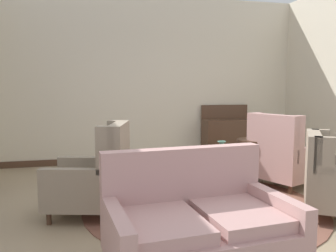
{
  "coord_description": "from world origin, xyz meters",
  "views": [
    {
      "loc": [
        -1.45,
        -3.68,
        1.48
      ],
      "look_at": [
        -0.39,
        0.55,
        0.99
      ],
      "focal_mm": 37.21,
      "sensor_mm": 36.0,
      "label": 1
    }
  ],
  "objects_px": {
    "armchair_far_left": "(96,178)",
    "side_table": "(253,157)",
    "armchair_beside_settee": "(282,157)",
    "coffee_table": "(220,178)",
    "settee": "(197,224)",
    "porcelain_vase": "(222,159)",
    "sideboard": "(228,136)"
  },
  "relations": [
    {
      "from": "coffee_table",
      "to": "settee",
      "type": "xyz_separation_m",
      "value": [
        -0.74,
        -1.31,
        0.01
      ]
    },
    {
      "from": "side_table",
      "to": "coffee_table",
      "type": "bearing_deg",
      "value": -134.21
    },
    {
      "from": "coffee_table",
      "to": "armchair_far_left",
      "type": "bearing_deg",
      "value": 174.99
    },
    {
      "from": "armchair_far_left",
      "to": "side_table",
      "type": "height_order",
      "value": "armchair_far_left"
    },
    {
      "from": "coffee_table",
      "to": "armchair_beside_settee",
      "type": "height_order",
      "value": "armchair_beside_settee"
    },
    {
      "from": "coffee_table",
      "to": "porcelain_vase",
      "type": "relative_size",
      "value": 2.12
    },
    {
      "from": "settee",
      "to": "armchair_beside_settee",
      "type": "distance_m",
      "value": 2.81
    },
    {
      "from": "settee",
      "to": "armchair_far_left",
      "type": "height_order",
      "value": "armchair_far_left"
    },
    {
      "from": "armchair_far_left",
      "to": "side_table",
      "type": "relative_size",
      "value": 1.58
    },
    {
      "from": "porcelain_vase",
      "to": "side_table",
      "type": "relative_size",
      "value": 0.53
    },
    {
      "from": "coffee_table",
      "to": "armchair_beside_settee",
      "type": "xyz_separation_m",
      "value": [
        1.25,
        0.67,
        0.08
      ]
    },
    {
      "from": "porcelain_vase",
      "to": "sideboard",
      "type": "xyz_separation_m",
      "value": [
        1.29,
        2.74,
        -0.14
      ]
    },
    {
      "from": "armchair_beside_settee",
      "to": "porcelain_vase",
      "type": "bearing_deg",
      "value": 96.68
    },
    {
      "from": "coffee_table",
      "to": "side_table",
      "type": "height_order",
      "value": "side_table"
    },
    {
      "from": "coffee_table",
      "to": "porcelain_vase",
      "type": "xyz_separation_m",
      "value": [
        -0.0,
        -0.03,
        0.25
      ]
    },
    {
      "from": "settee",
      "to": "side_table",
      "type": "relative_size",
      "value": 2.22
    },
    {
      "from": "settee",
      "to": "sideboard",
      "type": "distance_m",
      "value": 4.5
    },
    {
      "from": "settee",
      "to": "armchair_beside_settee",
      "type": "xyz_separation_m",
      "value": [
        1.99,
        1.97,
        0.06
      ]
    },
    {
      "from": "settee",
      "to": "side_table",
      "type": "xyz_separation_m",
      "value": [
        1.69,
        2.28,
        0.02
      ]
    },
    {
      "from": "porcelain_vase",
      "to": "side_table",
      "type": "distance_m",
      "value": 1.4
    },
    {
      "from": "armchair_beside_settee",
      "to": "sideboard",
      "type": "bearing_deg",
      "value": -23.49
    },
    {
      "from": "coffee_table",
      "to": "sideboard",
      "type": "height_order",
      "value": "sideboard"
    },
    {
      "from": "settee",
      "to": "side_table",
      "type": "height_order",
      "value": "settee"
    },
    {
      "from": "porcelain_vase",
      "to": "settee",
      "type": "bearing_deg",
      "value": -120.14
    },
    {
      "from": "armchair_beside_settee",
      "to": "coffee_table",
      "type": "bearing_deg",
      "value": 95.52
    },
    {
      "from": "porcelain_vase",
      "to": "armchair_beside_settee",
      "type": "bearing_deg",
      "value": 29.21
    },
    {
      "from": "settee",
      "to": "armchair_far_left",
      "type": "xyz_separation_m",
      "value": [
        -0.73,
        1.43,
        0.06
      ]
    },
    {
      "from": "armchair_far_left",
      "to": "side_table",
      "type": "xyz_separation_m",
      "value": [
        2.42,
        0.84,
        -0.04
      ]
    },
    {
      "from": "porcelain_vase",
      "to": "side_table",
      "type": "xyz_separation_m",
      "value": [
        0.95,
        1.01,
        -0.21
      ]
    },
    {
      "from": "coffee_table",
      "to": "settee",
      "type": "height_order",
      "value": "settee"
    },
    {
      "from": "coffee_table",
      "to": "sideboard",
      "type": "relative_size",
      "value": 0.69
    },
    {
      "from": "armchair_beside_settee",
      "to": "side_table",
      "type": "xyz_separation_m",
      "value": [
        -0.31,
        0.3,
        -0.05
      ]
    }
  ]
}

